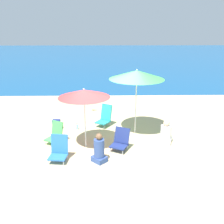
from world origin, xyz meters
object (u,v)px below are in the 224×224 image
at_px(beach_chair_green, 55,134).
at_px(person_seated_far, 99,150).
at_px(beach_umbrella_green, 137,75).
at_px(beach_umbrella_red, 84,94).
at_px(beach_chair_navy, 121,140).
at_px(seagull, 94,108).
at_px(beach_chair_teal, 105,117).
at_px(backpack_navy, 57,125).
at_px(water_bottle, 77,127).
at_px(person_seated_near, 166,134).
at_px(beach_chair_blue, 59,150).

xyz_separation_m(beach_chair_green, person_seated_far, (1.51, -1.31, 0.05)).
relative_size(beach_umbrella_green, beach_umbrella_red, 1.20).
distance_m(beach_umbrella_red, beach_chair_navy, 1.87).
bearing_deg(beach_chair_green, seagull, 100.91).
distance_m(beach_umbrella_green, seagull, 3.66).
bearing_deg(beach_chair_teal, beach_umbrella_green, 1.86).
height_order(beach_chair_teal, backpack_navy, beach_chair_teal).
distance_m(backpack_navy, seagull, 2.56).
bearing_deg(person_seated_far, beach_umbrella_red, 70.49).
bearing_deg(backpack_navy, beach_chair_green, -80.70).
bearing_deg(water_bottle, beach_chair_teal, 20.03).
bearing_deg(person_seated_near, beach_chair_teal, 161.57).
xyz_separation_m(person_seated_near, seagull, (-2.60, 3.46, -0.18)).
bearing_deg(beach_chair_green, beach_chair_blue, -45.01).
bearing_deg(backpack_navy, water_bottle, -3.04).
xyz_separation_m(backpack_navy, seagull, (1.30, 2.21, -0.05)).
xyz_separation_m(beach_chair_teal, seagull, (-0.54, 1.86, -0.24)).
relative_size(beach_chair_teal, person_seated_far, 0.95).
distance_m(person_seated_near, seagull, 4.33).
height_order(beach_chair_teal, person_seated_far, person_seated_far).
distance_m(beach_umbrella_green, backpack_navy, 3.58).
relative_size(beach_chair_blue, beach_chair_navy, 1.04).
bearing_deg(beach_chair_green, person_seated_near, 27.51).
bearing_deg(beach_umbrella_green, backpack_navy, 173.12).
relative_size(backpack_navy, seagull, 1.42).
distance_m(beach_chair_green, water_bottle, 1.27).
xyz_separation_m(person_seated_far, backpack_navy, (-1.70, 2.45, -0.18)).
xyz_separation_m(person_seated_near, water_bottle, (-3.11, 1.21, -0.23)).
bearing_deg(water_bottle, person_seated_far, -69.21).
bearing_deg(beach_umbrella_green, beach_chair_green, -164.32).
distance_m(beach_chair_navy, seagull, 4.05).
height_order(backpack_navy, seagull, backpack_navy).
bearing_deg(person_seated_near, seagull, 146.35).
height_order(beach_umbrella_red, person_seated_near, beach_umbrella_red).
height_order(beach_umbrella_green, backpack_navy, beach_umbrella_green).
relative_size(beach_chair_navy, beach_chair_teal, 0.86).
xyz_separation_m(beach_chair_teal, water_bottle, (-1.06, -0.39, -0.28)).
bearing_deg(person_seated_far, seagull, 49.50).
bearing_deg(person_seated_near, beach_chair_navy, -144.57).
distance_m(beach_umbrella_red, person_seated_far, 1.78).
bearing_deg(seagull, person_seated_far, -85.08).
relative_size(beach_chair_navy, person_seated_near, 0.88).
bearing_deg(beach_chair_teal, beach_chair_green, -104.35).
bearing_deg(backpack_navy, seagull, 59.51).
height_order(beach_chair_teal, person_seated_near, beach_chair_teal).
xyz_separation_m(beach_chair_navy, seagull, (-1.06, 3.90, -0.17)).
bearing_deg(seagull, backpack_navy, -120.49).
distance_m(beach_umbrella_red, person_seated_near, 3.05).
bearing_deg(beach_chair_green, beach_umbrella_red, 10.54).
relative_size(beach_umbrella_green, person_seated_far, 2.66).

